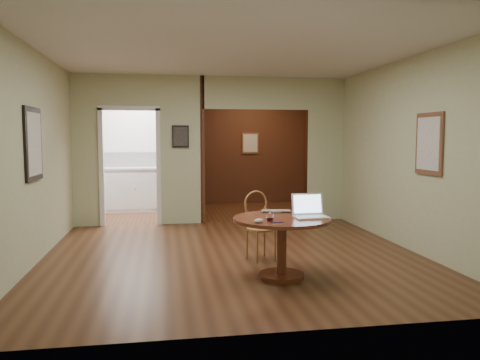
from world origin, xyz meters
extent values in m
plane|color=#412212|center=(0.00, 0.00, 0.00)|extent=(5.00, 5.00, 0.00)
plane|color=silver|center=(0.00, 0.00, 2.70)|extent=(5.00, 5.00, 0.00)
plane|color=#B4B58C|center=(0.00, -2.50, 1.35)|extent=(5.00, 0.00, 5.00)
plane|color=#B4B58C|center=(-2.50, 0.00, 1.35)|extent=(0.00, 5.00, 5.00)
plane|color=#B4B58C|center=(2.50, 0.00, 1.35)|extent=(0.00, 5.00, 5.00)
cube|color=#B4B58C|center=(-2.25, 2.50, 1.35)|extent=(0.50, 2.70, 0.04)
cube|color=#B4B58C|center=(-0.60, 2.50, 1.35)|extent=(0.80, 2.70, 0.04)
cube|color=#B4B58C|center=(2.15, 2.50, 1.35)|extent=(0.70, 2.70, 0.04)
plane|color=white|center=(-1.35, 4.50, 1.35)|extent=(2.70, 0.00, 2.70)
plane|color=#3F2312|center=(1.15, 5.00, 1.35)|extent=(2.70, 0.00, 2.70)
cube|color=#3F2312|center=(-0.20, 3.75, 1.35)|extent=(0.08, 2.50, 2.70)
cube|color=black|center=(-2.48, 0.00, 1.50)|extent=(0.03, 0.70, 0.90)
cube|color=brown|center=(2.48, -0.50, 1.50)|extent=(0.03, 0.60, 0.80)
cube|color=black|center=(-0.60, 2.48, 1.60)|extent=(0.30, 0.03, 0.40)
cube|color=white|center=(1.15, 4.98, 1.45)|extent=(0.40, 0.03, 0.50)
cube|color=white|center=(-1.35, 4.49, 1.10)|extent=(2.00, 0.02, 0.32)
cylinder|color=#5A2916|center=(0.39, -1.03, 0.02)|extent=(0.51, 0.51, 0.05)
cylinder|color=#5A2916|center=(0.39, -1.03, 0.34)|extent=(0.11, 0.11, 0.59)
cylinder|color=#5A2916|center=(0.39, -1.03, 0.67)|extent=(1.10, 1.10, 0.04)
cylinder|color=#AF6E3E|center=(0.33, -0.23, 0.40)|extent=(0.48, 0.48, 0.03)
cylinder|color=#AF6E3E|center=(0.24, -0.40, 0.20)|extent=(0.03, 0.03, 0.40)
cylinder|color=#AF6E3E|center=(0.50, -0.31, 0.20)|extent=(0.03, 0.03, 0.40)
cylinder|color=#AF6E3E|center=(0.16, -0.14, 0.20)|extent=(0.03, 0.03, 0.40)
cylinder|color=#AF6E3E|center=(0.41, -0.06, 0.20)|extent=(0.03, 0.03, 0.40)
cylinder|color=#AF6E3E|center=(0.14, -0.15, 0.57)|extent=(0.02, 0.02, 0.32)
cylinder|color=#AF6E3E|center=(0.43, -0.05, 0.57)|extent=(0.02, 0.02, 0.32)
torus|color=#AF6E3E|center=(0.28, -0.09, 0.71)|extent=(0.33, 0.13, 0.34)
cube|color=white|center=(0.71, -1.11, 0.69)|extent=(0.37, 0.26, 0.02)
cube|color=silver|center=(0.71, -1.14, 0.70)|extent=(0.31, 0.14, 0.00)
cube|color=white|center=(0.71, -0.96, 0.82)|extent=(0.37, 0.07, 0.24)
cube|color=#8896AD|center=(0.71, -0.96, 0.82)|extent=(0.32, 0.05, 0.20)
imported|color=silver|center=(0.41, -0.71, 0.70)|extent=(0.37, 0.27, 0.03)
ellipsoid|color=white|center=(0.07, -1.32, 0.71)|extent=(0.12, 0.10, 0.05)
cylinder|color=#0C0F59|center=(0.26, -1.35, 0.69)|extent=(0.14, 0.03, 0.01)
cube|color=white|center=(-1.35, 4.20, 0.45)|extent=(2.00, 0.55, 0.90)
cube|color=silver|center=(-1.35, 4.20, 0.92)|extent=(2.06, 0.60, 0.04)
sphere|color=#B20C0C|center=(-1.50, 3.91, 0.50)|extent=(0.03, 0.03, 0.03)
sphere|color=#B20C0C|center=(-0.50, 3.91, 0.50)|extent=(0.03, 0.03, 0.03)
ellipsoid|color=beige|center=(-0.87, 4.20, 1.07)|extent=(0.32, 0.30, 0.26)
camera|label=1|loc=(-0.90, -6.07, 1.58)|focal=35.00mm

